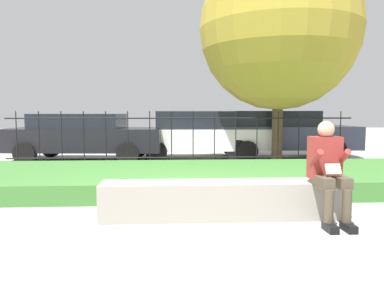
{
  "coord_description": "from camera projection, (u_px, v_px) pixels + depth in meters",
  "views": [
    {
      "loc": [
        -0.28,
        -4.83,
        1.38
      ],
      "look_at": [
        0.02,
        0.52,
        0.94
      ],
      "focal_mm": 35.0,
      "sensor_mm": 36.0,
      "label": 1
    }
  ],
  "objects": [
    {
      "name": "tree_behind_fence",
      "position": [
        279.0,
        30.0,
        10.04
      ],
      "size": [
        4.28,
        4.28,
        5.76
      ],
      "color": "#4C3D28",
      "rests_on": "ground_plane"
    },
    {
      "name": "person_seated_reader",
      "position": [
        328.0,
        167.0,
        4.68
      ],
      "size": [
        0.42,
        0.73,
        1.28
      ],
      "color": "black",
      "rests_on": "ground_plane"
    },
    {
      "name": "car_parked_right",
      "position": [
        278.0,
        133.0,
        11.49
      ],
      "size": [
        4.58,
        2.11,
        1.45
      ],
      "rotation": [
        0.0,
        0.0,
        -0.05
      ],
      "color": "#383D56",
      "rests_on": "ground_plane"
    },
    {
      "name": "ground_plane",
      "position": [
        193.0,
        218.0,
        4.93
      ],
      "size": [
        60.0,
        60.0,
        0.0
      ],
      "primitive_type": "plane",
      "color": "#A8A399"
    },
    {
      "name": "car_parked_center",
      "position": [
        198.0,
        134.0,
        11.29
      ],
      "size": [
        4.13,
        1.85,
        1.44
      ],
      "rotation": [
        0.0,
        0.0,
        0.0
      ],
      "color": "silver",
      "rests_on": "ground_plane"
    },
    {
      "name": "car_parked_left",
      "position": [
        84.0,
        136.0,
        10.89
      ],
      "size": [
        4.61,
        2.23,
        1.37
      ],
      "rotation": [
        0.0,
        0.0,
        -0.07
      ],
      "color": "black",
      "rests_on": "ground_plane"
    },
    {
      "name": "stone_bench",
      "position": [
        223.0,
        202.0,
        4.94
      ],
      "size": [
        3.19,
        0.5,
        0.49
      ],
      "color": "gray",
      "rests_on": "ground_plane"
    },
    {
      "name": "grass_berm",
      "position": [
        186.0,
        178.0,
        7.11
      ],
      "size": [
        10.56,
        3.01,
        0.31
      ],
      "color": "#3D7533",
      "rests_on": "ground_plane"
    },
    {
      "name": "iron_fence",
      "position": [
        182.0,
        139.0,
        9.26
      ],
      "size": [
        8.56,
        0.03,
        1.43
      ],
      "color": "black",
      "rests_on": "ground_plane"
    }
  ]
}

